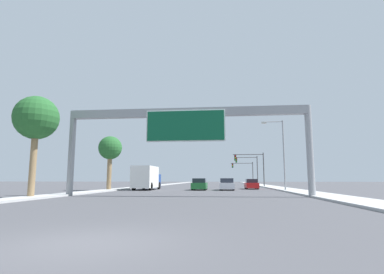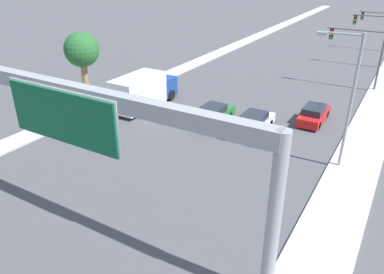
# 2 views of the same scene
# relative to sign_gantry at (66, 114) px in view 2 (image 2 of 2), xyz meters

# --- Properties ---
(median_strip_left) EXTENTS (2.00, 120.00, 0.15)m
(median_strip_left) POSITION_rel_sign_gantry_xyz_m (-10.75, 42.08, -5.77)
(median_strip_left) COLOR #B0B0B0
(median_strip_left) RESTS_ON ground
(sign_gantry) EXTENTS (20.44, 0.73, 7.33)m
(sign_gantry) POSITION_rel_sign_gantry_xyz_m (0.00, 0.00, 0.00)
(sign_gantry) COLOR gray
(sign_gantry) RESTS_ON ground
(car_near_left) EXTENTS (1.70, 4.41, 1.41)m
(car_near_left) POSITION_rel_sign_gantry_xyz_m (7.00, 18.86, -5.18)
(car_near_left) COLOR red
(car_near_left) RESTS_ON ground
(car_mid_right) EXTENTS (1.84, 4.54, 1.49)m
(car_mid_right) POSITION_rel_sign_gantry_xyz_m (0.00, 14.47, -5.15)
(car_mid_right) COLOR #1E662D
(car_mid_right) RESTS_ON ground
(car_mid_center) EXTENTS (1.84, 4.49, 1.50)m
(car_mid_center) POSITION_rel_sign_gantry_xyz_m (3.50, 14.61, -5.14)
(car_mid_center) COLOR silver
(car_mid_center) RESTS_ON ground
(truck_box_primary) EXTENTS (2.43, 7.18, 3.04)m
(truck_box_primary) POSITION_rel_sign_gantry_xyz_m (-7.00, 14.40, -4.29)
(truck_box_primary) COLOR navy
(truck_box_primary) RESTS_ON ground
(traffic_light_near_intersection) EXTENTS (5.51, 0.32, 6.08)m
(traffic_light_near_intersection) POSITION_rel_sign_gantry_xyz_m (8.44, 30.08, -1.66)
(traffic_light_near_intersection) COLOR #4C4C4F
(traffic_light_near_intersection) RESTS_ON ground
(traffic_light_mid_block) EXTENTS (4.85, 0.32, 6.27)m
(traffic_light_mid_block) POSITION_rel_sign_gantry_xyz_m (8.71, 40.08, -1.59)
(traffic_light_mid_block) COLOR #4C4C4F
(traffic_light_mid_block) RESTS_ON ground
(traffic_light_far_intersection) EXTENTS (5.41, 0.32, 5.54)m
(traffic_light_far_intersection) POSITION_rel_sign_gantry_xyz_m (8.39, 50.08, -2.01)
(traffic_light_far_intersection) COLOR #4C4C4F
(traffic_light_far_intersection) RESTS_ON ground
(palm_tree_background) EXTENTS (2.91, 2.91, 6.75)m
(palm_tree_background) POSITION_rel_sign_gantry_xyz_m (-11.00, 11.59, -0.72)
(palm_tree_background) COLOR #8C704C
(palm_tree_background) RESTS_ON ground
(street_lamp_right) EXTENTS (2.62, 0.28, 8.50)m
(street_lamp_right) POSITION_rel_sign_gantry_xyz_m (10.03, 12.30, -0.82)
(street_lamp_right) COLOR gray
(street_lamp_right) RESTS_ON ground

